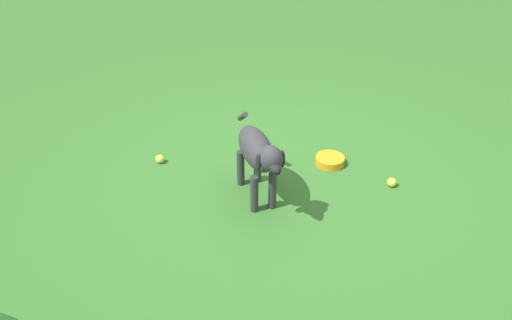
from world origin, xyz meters
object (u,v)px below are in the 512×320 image
Objects in this scene: tennis_ball_0 at (392,182)px; tennis_ball_1 at (160,159)px; dog at (258,153)px; water_bowl at (330,160)px.

tennis_ball_0 and tennis_ball_1 have the same top height.
dog is 12.34× the size of tennis_ball_1.
water_bowl is at bearing 58.89° from tennis_ball_1.
tennis_ball_0 is (0.35, 0.90, -0.34)m from dog.
tennis_ball_0 is 1.00× the size of tennis_ball_1.
tennis_ball_0 is 0.30× the size of water_bowl.
tennis_ball_1 is at bearing -121.11° from water_bowl.
tennis_ball_0 is 0.50m from water_bowl.
water_bowl is (0.67, 1.11, -0.00)m from tennis_ball_1.
dog is 3.70× the size of water_bowl.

